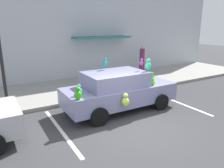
% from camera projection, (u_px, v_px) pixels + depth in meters
% --- Properties ---
extents(ground_plane, '(60.00, 60.00, 0.00)m').
position_uv_depth(ground_plane, '(133.00, 127.00, 7.05)').
color(ground_plane, '#38383A').
extents(sidewalk, '(24.00, 4.00, 0.15)m').
position_uv_depth(sidewalk, '(77.00, 88.00, 11.18)').
color(sidewalk, gray).
rests_on(sidewalk, ground).
extents(storefront_building, '(24.00, 1.25, 6.40)m').
position_uv_depth(storefront_building, '(61.00, 26.00, 12.15)').
color(storefront_building, '#B2B7C1').
rests_on(storefront_building, ground).
extents(parking_stripe_front, '(0.12, 3.60, 0.01)m').
position_uv_depth(parking_stripe_front, '(176.00, 102.00, 9.40)').
color(parking_stripe_front, silver).
rests_on(parking_stripe_front, ground).
extents(parking_stripe_rear, '(0.12, 3.60, 0.01)m').
position_uv_depth(parking_stripe_rear, '(61.00, 130.00, 6.84)').
color(parking_stripe_rear, silver).
rests_on(parking_stripe_rear, ground).
extents(plush_covered_car, '(4.44, 2.10, 2.03)m').
position_uv_depth(plush_covered_car, '(119.00, 90.00, 8.35)').
color(plush_covered_car, '#7F7EA8').
rests_on(plush_covered_car, ground).
extents(teddy_bear_on_sidewalk, '(0.36, 0.30, 0.69)m').
position_uv_depth(teddy_bear_on_sidewalk, '(97.00, 85.00, 10.26)').
color(teddy_bear_on_sidewalk, brown).
rests_on(teddy_bear_on_sidewalk, sidewalk).
extents(pedestrian_by_lamp, '(0.33, 0.33, 1.82)m').
position_uv_depth(pedestrian_by_lamp, '(142.00, 60.00, 14.19)').
color(pedestrian_by_lamp, '#632C4A').
rests_on(pedestrian_by_lamp, sidewalk).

